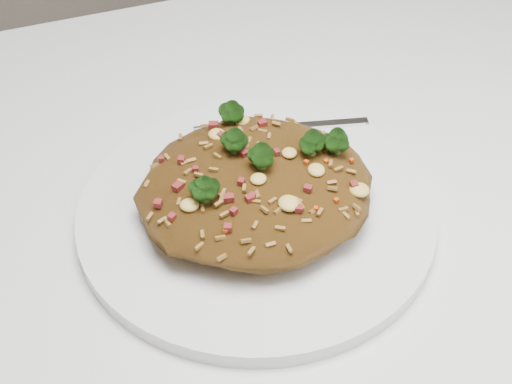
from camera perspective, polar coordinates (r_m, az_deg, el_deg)
dining_table at (r=0.65m, az=1.76°, el=-8.31°), size 1.20×0.80×0.75m
plate at (r=0.59m, az=-0.00°, el=-1.56°), size 0.29×0.29×0.01m
fried_rice at (r=0.56m, az=0.02°, el=1.00°), size 0.19×0.17×0.06m
fork at (r=0.66m, az=2.76°, el=5.25°), size 0.16×0.06×0.00m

